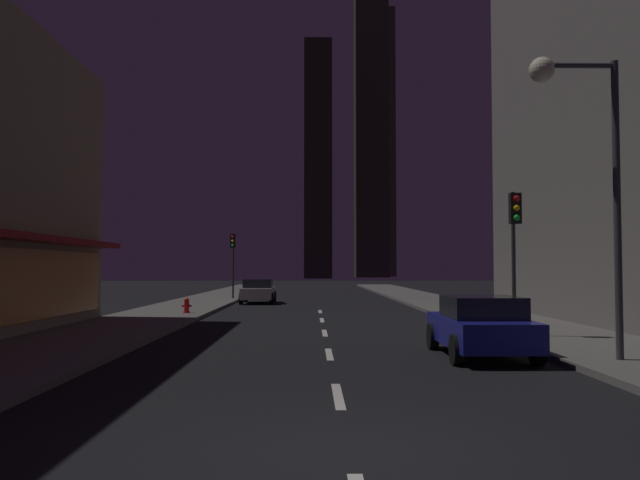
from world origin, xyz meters
TOP-DOWN VIEW (x-y plane):
  - ground_plane at (0.00, 32.00)m, footprint 78.00×136.00m
  - sidewalk_right at (7.00, 32.00)m, footprint 4.00×76.00m
  - sidewalk_left at (-7.00, 32.00)m, footprint 4.00×76.00m
  - lane_marking_center at (0.00, 11.00)m, footprint 0.16×28.20m
  - skyscraper_distant_tall at (0.99, 125.24)m, footprint 5.59×7.70m
  - skyscraper_distant_mid at (13.18, 139.00)m, footprint 7.39×7.11m
  - skyscraper_distant_short at (17.33, 154.27)m, footprint 5.88×8.19m
  - car_parked_near at (3.60, 7.91)m, footprint 1.98×4.24m
  - car_parked_far at (-3.60, 31.58)m, footprint 1.98×4.24m
  - fire_hydrant_far_left at (-5.90, 21.15)m, footprint 0.42×0.30m
  - traffic_light_near_right at (5.50, 11.28)m, footprint 0.32×0.48m
  - traffic_light_far_left at (-5.50, 34.76)m, footprint 0.32×0.48m
  - street_lamp_right at (5.38, 6.37)m, footprint 1.96×0.56m

SIDE VIEW (x-z plane):
  - ground_plane at x=0.00m, z-range -0.10..0.00m
  - lane_marking_center at x=0.00m, z-range 0.00..0.01m
  - sidewalk_right at x=7.00m, z-range 0.00..0.15m
  - sidewalk_left at x=-7.00m, z-range 0.00..0.15m
  - fire_hydrant_far_left at x=-5.90m, z-range 0.13..0.78m
  - car_parked_near at x=3.60m, z-range 0.02..1.47m
  - car_parked_far at x=-3.60m, z-range 0.02..1.47m
  - traffic_light_near_right at x=5.50m, z-range 1.09..5.29m
  - traffic_light_far_left at x=-5.50m, z-range 1.09..5.29m
  - street_lamp_right at x=5.38m, z-range 1.78..8.36m
  - skyscraper_distant_tall at x=0.99m, z-range 0.00..48.31m
  - skyscraper_distant_short at x=17.33m, z-range 0.00..66.47m
  - skyscraper_distant_mid at x=13.18m, z-range 0.00..73.38m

